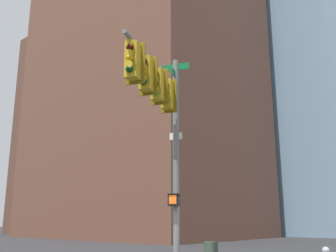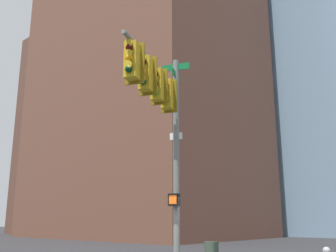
% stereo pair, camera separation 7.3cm
% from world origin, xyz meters
% --- Properties ---
extents(signal_pole_assembly, '(2.30, 4.59, 7.43)m').
position_xyz_m(signal_pole_assembly, '(-0.42, 1.29, 5.15)').
color(signal_pole_assembly, slate).
rests_on(signal_pole_assembly, ground_plane).
extents(building_brick_nearside, '(23.44, 17.90, 39.95)m').
position_xyz_m(building_brick_nearside, '(22.28, -21.01, 19.98)').
color(building_brick_nearside, brown).
rests_on(building_brick_nearside, ground_plane).
extents(building_brick_midblock, '(16.80, 19.22, 28.22)m').
position_xyz_m(building_brick_midblock, '(35.61, -25.86, 14.11)').
color(building_brick_midblock, brown).
rests_on(building_brick_midblock, ground_plane).
extents(building_brick_farside, '(19.61, 18.13, 50.81)m').
position_xyz_m(building_brick_farside, '(23.04, -58.23, 25.41)').
color(building_brick_farside, brown).
rests_on(building_brick_farside, ground_plane).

